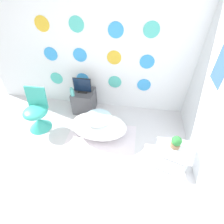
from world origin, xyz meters
name	(u,v)px	position (x,y,z in m)	size (l,w,h in m)	color
ground_plane	(71,189)	(0.00, 0.00, 0.00)	(12.00, 12.00, 0.00)	silver
wall_back_dotted	(96,48)	(0.00, 2.03, 1.30)	(4.64, 0.05, 2.60)	white
wall_right	(219,86)	(1.84, 1.01, 1.30)	(0.06, 3.01, 2.60)	silver
rug	(101,140)	(0.25, 0.96, 0.00)	(1.27, 0.89, 0.01)	silver
bathtub	(99,126)	(0.20, 1.08, 0.24)	(1.03, 0.58, 0.47)	white
chair	(38,117)	(-1.00, 1.11, 0.27)	(0.45, 0.45, 0.82)	#38B2A3
tv_cabinet	(84,101)	(-0.27, 1.77, 0.24)	(0.44, 0.43, 0.47)	#4C4C51
tv	(82,86)	(-0.27, 1.77, 0.61)	(0.37, 0.12, 0.31)	black
vase	(72,92)	(-0.44, 1.61, 0.56)	(0.08, 0.08, 0.18)	#51B2AD
side_table	(173,150)	(1.45, 0.66, 0.35)	(0.49, 0.31, 0.43)	silver
potted_plant_left	(176,142)	(1.45, 0.66, 0.54)	(0.15, 0.15, 0.20)	#8C6B4C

